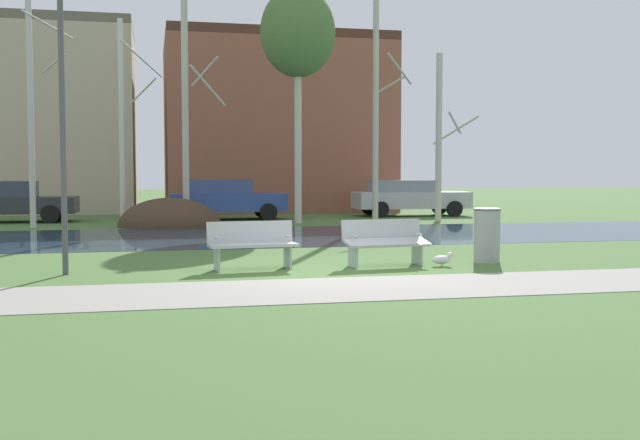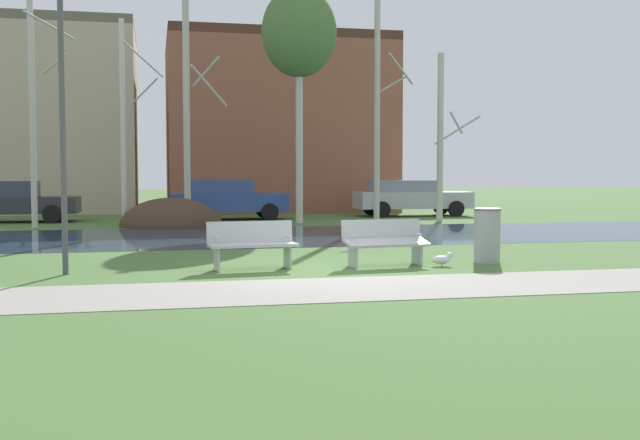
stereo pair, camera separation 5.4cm
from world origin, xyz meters
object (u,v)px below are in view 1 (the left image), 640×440
(trash_bin, at_px, (487,234))
(streetlamp, at_px, (61,51))
(seagull, at_px, (442,259))
(parked_van_nearest_dark, at_px, (4,201))
(bench_right, at_px, (385,241))
(bench_left, at_px, (252,244))
(parked_sedan_second_blue, at_px, (225,199))
(parked_hatch_third_silver, at_px, (409,197))

(trash_bin, height_order, streetlamp, streetlamp)
(seagull, bearing_deg, streetlamp, 177.69)
(trash_bin, relative_size, parked_van_nearest_dark, 0.22)
(trash_bin, bearing_deg, parked_van_nearest_dark, 127.75)
(bench_right, xyz_separation_m, seagull, (1.04, -0.30, -0.34))
(bench_left, height_order, streetlamp, streetlamp)
(parked_sedan_second_blue, xyz_separation_m, parked_hatch_third_silver, (7.61, 0.90, -0.01))
(parked_sedan_second_blue, height_order, parked_hatch_third_silver, parked_sedan_second_blue)
(streetlamp, height_order, parked_sedan_second_blue, streetlamp)
(bench_left, height_order, seagull, bench_left)
(seagull, height_order, streetlamp, streetlamp)
(parked_van_nearest_dark, bearing_deg, bench_left, -65.25)
(trash_bin, relative_size, parked_hatch_third_silver, 0.23)
(trash_bin, bearing_deg, parked_hatch_third_silver, 76.16)
(bench_left, relative_size, parked_sedan_second_blue, 0.38)
(bench_left, bearing_deg, parked_sedan_second_blue, 86.52)
(parked_hatch_third_silver, bearing_deg, parked_van_nearest_dark, -177.06)
(parked_van_nearest_dark, bearing_deg, streetlamp, -76.25)
(parked_sedan_second_blue, bearing_deg, streetlamp, -105.50)
(bench_right, height_order, seagull, bench_right)
(seagull, relative_size, parked_van_nearest_dark, 0.09)
(bench_right, distance_m, trash_bin, 2.13)
(bench_left, xyz_separation_m, trash_bin, (4.64, 0.09, 0.08))
(bench_right, distance_m, streetlamp, 6.66)
(seagull, height_order, parked_sedan_second_blue, parked_sedan_second_blue)
(bench_right, xyz_separation_m, parked_van_nearest_dark, (-9.44, 15.03, 0.30))
(seagull, bearing_deg, trash_bin, 20.15)
(trash_bin, xyz_separation_m, seagull, (-1.08, -0.40, -0.42))
(bench_left, bearing_deg, parked_van_nearest_dark, 114.75)
(bench_right, height_order, streetlamp, streetlamp)
(streetlamp, relative_size, parked_sedan_second_blue, 1.32)
(trash_bin, bearing_deg, parked_sedan_second_blue, 104.13)
(bench_left, height_order, parked_hatch_third_silver, parked_hatch_third_silver)
(bench_left, distance_m, trash_bin, 4.64)
(parked_hatch_third_silver, bearing_deg, trash_bin, -103.84)
(bench_right, xyz_separation_m, parked_sedan_second_blue, (-1.61, 14.93, 0.32))
(streetlamp, height_order, parked_van_nearest_dark, streetlamp)
(parked_van_nearest_dark, distance_m, parked_sedan_second_blue, 7.83)
(bench_right, bearing_deg, parked_hatch_third_silver, 69.24)
(streetlamp, bearing_deg, bench_left, 0.54)
(parked_sedan_second_blue, bearing_deg, bench_right, -83.84)
(streetlamp, bearing_deg, parked_van_nearest_dark, 103.75)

